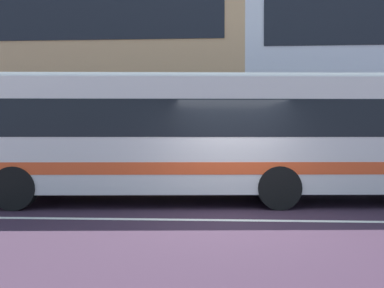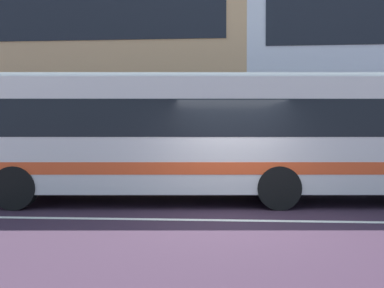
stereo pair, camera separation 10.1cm
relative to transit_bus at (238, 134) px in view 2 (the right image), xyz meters
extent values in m
plane|color=#30202F|center=(-0.19, -2.26, -1.74)|extent=(160.00, 160.00, 0.00)
cube|color=silver|center=(-0.19, -2.26, -1.73)|extent=(60.00, 0.16, 0.01)
cube|color=tan|center=(-10.74, 11.61, 4.66)|extent=(23.20, 8.75, 12.79)
cube|color=silver|center=(0.00, 0.00, -0.05)|extent=(12.59, 3.24, 2.68)
cube|color=black|center=(0.00, 0.00, 0.35)|extent=(11.84, 3.21, 0.86)
cube|color=#DC4920|center=(0.00, 0.00, -0.79)|extent=(12.34, 3.25, 0.28)
cube|color=silver|center=(0.00, 0.00, 1.35)|extent=(12.06, 2.81, 0.12)
cylinder|color=black|center=(-5.15, -1.46, -1.24)|extent=(1.02, 0.34, 1.00)
cylinder|color=black|center=(-5.29, 0.83, -1.24)|extent=(1.02, 0.34, 1.00)
cylinder|color=black|center=(0.85, -1.09, -1.24)|extent=(1.02, 0.34, 1.00)
cylinder|color=black|center=(0.71, 1.19, -1.24)|extent=(1.02, 0.34, 1.00)
camera|label=1|loc=(-0.73, -9.58, -0.08)|focal=34.45mm
camera|label=2|loc=(-0.63, -9.57, -0.08)|focal=34.45mm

